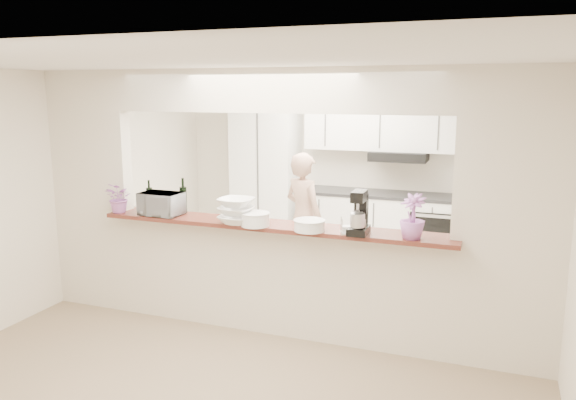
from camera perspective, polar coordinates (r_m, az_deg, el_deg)
The scene contains 19 objects.
floor at distance 5.60m, azimuth -1.46°, elevation -13.19°, with size 6.00×6.00×0.00m, color tan.
tile_overlay at distance 6.96m, azimuth 3.37°, elevation -8.21°, with size 5.00×2.90×0.01m, color beige.
partition at distance 5.17m, azimuth -1.54°, elevation 1.97°, with size 5.00×0.15×2.50m.
bar_counter at distance 5.38m, azimuth -1.51°, elevation -7.61°, with size 3.40×0.38×1.09m.
kitchen_cabinets at distance 7.86m, azimuth 4.68°, elevation 1.33°, with size 3.15×0.62×2.25m.
refrigerator at distance 7.52m, azimuth 21.12°, elevation -0.79°, with size 0.75×0.70×1.70m, color #9C9CA0.
flower_left at distance 5.87m, azimuth -16.73°, elevation 0.22°, with size 0.27×0.24×0.30m, color #D671C4.
wine_bottle_a at distance 5.94m, azimuth -13.90°, elevation 0.18°, with size 0.06×0.06×0.31m.
wine_bottle_b at distance 5.72m, azimuth -10.59°, elevation 0.08°, with size 0.07×0.07×0.35m.
toaster_oven at distance 5.66m, azimuth -12.76°, elevation -0.38°, with size 0.41×0.27×0.22m, color #ABAAAF.
serving_bowls at distance 5.19m, azimuth -5.30°, elevation -1.14°, with size 0.32×0.32×0.23m, color white.
plate_stack_a at distance 5.10m, azimuth -3.36°, elevation -1.96°, with size 0.27×0.27×0.12m.
plate_stack_b at distance 4.92m, azimuth 2.20°, elevation -2.58°, with size 0.28×0.28×0.10m.
red_bowl at distance 5.27m, azimuth -3.15°, elevation -1.82°, with size 0.16×0.16×0.07m, color maroon.
tan_bowl at distance 5.08m, azimuth 2.55°, elevation -2.34°, with size 0.14×0.14×0.07m, color tan.
utensil_caddy at distance 4.85m, azimuth 6.62°, elevation -2.43°, with size 0.24×0.19×0.20m.
stand_mixer at distance 4.83m, azimuth 7.25°, elevation -1.46°, with size 0.17×0.26×0.38m.
flower_right at distance 4.73m, azimuth 12.53°, elevation -1.65°, with size 0.21×0.21×0.38m, color #D171C9.
person at distance 6.74m, azimuth 1.60°, elevation -1.89°, with size 0.57×0.38×1.57m, color tan.
Camera 1 is at (1.92, -4.73, 2.30)m, focal length 35.00 mm.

